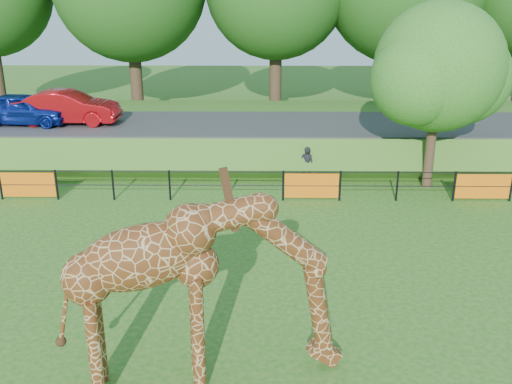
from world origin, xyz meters
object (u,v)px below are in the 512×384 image
visitor (307,165)px  tree_east (441,72)px  car_blue (24,109)px  car_red (68,107)px  giraffe (205,293)px

visitor → tree_east: 5.85m
car_blue → visitor: size_ratio=2.85×
visitor → car_blue: bearing=3.2°
tree_east → car_red: bearing=164.4°
car_red → tree_east: 15.61m
tree_east → visitor: bearing=175.6°
visitor → car_red: bearing=-0.4°
car_blue → tree_east: bearing=-98.3°
giraffe → tree_east: 13.82m
tree_east → car_blue: bearing=166.6°
car_red → giraffe: bearing=-153.5°
giraffe → car_blue: giraffe is taller
giraffe → visitor: (2.76, 11.79, -1.17)m
car_red → visitor: car_red is taller
car_blue → visitor: bearing=-101.6°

